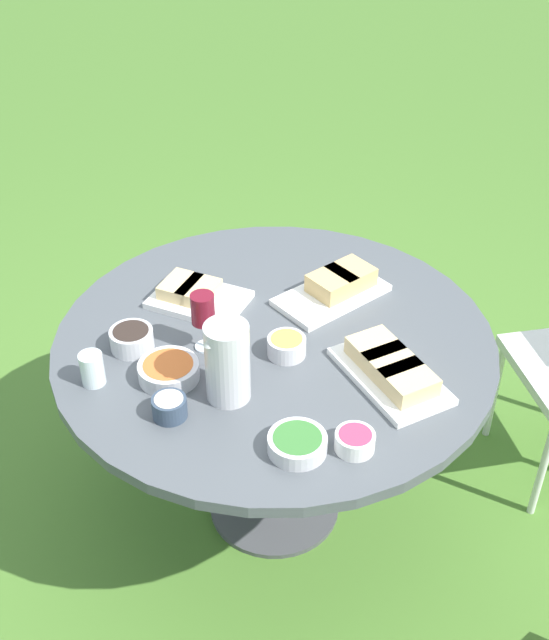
# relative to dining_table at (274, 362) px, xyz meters

# --- Properties ---
(ground_plane) EXTENTS (40.00, 40.00, 0.00)m
(ground_plane) POSITION_rel_dining_table_xyz_m (0.00, 0.00, -0.65)
(ground_plane) COLOR #4C7A2D
(dining_table) EXTENTS (1.30, 1.30, 0.75)m
(dining_table) POSITION_rel_dining_table_xyz_m (0.00, 0.00, 0.00)
(dining_table) COLOR #4C4C51
(dining_table) RESTS_ON ground_plane
(water_pitcher) EXTENTS (0.13, 0.12, 0.23)m
(water_pitcher) POSITION_rel_dining_table_xyz_m (0.26, 0.12, 0.21)
(water_pitcher) COLOR silver
(water_pitcher) RESTS_ON dining_table
(wine_glass) EXTENTS (0.07, 0.07, 0.18)m
(wine_glass) POSITION_rel_dining_table_xyz_m (0.19, -0.09, 0.23)
(wine_glass) COLOR silver
(wine_glass) RESTS_ON dining_table
(platter_bread_main) EXTENTS (0.26, 0.38, 0.07)m
(platter_bread_main) POSITION_rel_dining_table_xyz_m (-0.12, 0.35, 0.13)
(platter_bread_main) COLOR white
(platter_bread_main) RESTS_ON dining_table
(platter_charcuterie) EXTENTS (0.36, 0.19, 0.08)m
(platter_charcuterie) POSITION_rel_dining_table_xyz_m (-0.29, -0.04, 0.13)
(platter_charcuterie) COLOR white
(platter_charcuterie) RESTS_ON dining_table
(platter_sandwich_side) EXTENTS (0.31, 0.35, 0.06)m
(platter_sandwich_side) POSITION_rel_dining_table_xyz_m (0.08, -0.30, 0.12)
(platter_sandwich_side) COLOR white
(platter_sandwich_side) RESTS_ON dining_table
(bowl_fries) EXTENTS (0.11, 0.11, 0.06)m
(bowl_fries) POSITION_rel_dining_table_xyz_m (0.03, 0.09, 0.13)
(bowl_fries) COLOR silver
(bowl_fries) RESTS_ON dining_table
(bowl_salad) EXTENTS (0.15, 0.15, 0.05)m
(bowl_salad) POSITION_rel_dining_table_xyz_m (0.25, 0.39, 0.12)
(bowl_salad) COLOR silver
(bowl_salad) RESTS_ON dining_table
(bowl_olives) EXTENTS (0.13, 0.13, 0.06)m
(bowl_olives) POSITION_rel_dining_table_xyz_m (0.35, -0.22, 0.13)
(bowl_olives) COLOR silver
(bowl_olives) RESTS_ON dining_table
(bowl_dip_red) EXTENTS (0.10, 0.10, 0.05)m
(bowl_dip_red) POSITION_rel_dining_table_xyz_m (0.14, 0.48, 0.12)
(bowl_dip_red) COLOR white
(bowl_dip_red) RESTS_ON dining_table
(bowl_dip_cream) EXTENTS (0.09, 0.09, 0.06)m
(bowl_dip_cream) POSITION_rel_dining_table_xyz_m (0.43, 0.09, 0.13)
(bowl_dip_cream) COLOR #334256
(bowl_dip_cream) RESTS_ON dining_table
(bowl_roasted_veg) EXTENTS (0.17, 0.17, 0.05)m
(bowl_roasted_veg) POSITION_rel_dining_table_xyz_m (0.34, -0.04, 0.13)
(bowl_roasted_veg) COLOR silver
(bowl_roasted_veg) RESTS_ON dining_table
(cup_water_near) EXTENTS (0.07, 0.07, 0.10)m
(cup_water_near) POSITION_rel_dining_table_xyz_m (0.51, -0.16, 0.15)
(cup_water_near) COLOR silver
(cup_water_near) RESTS_ON dining_table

